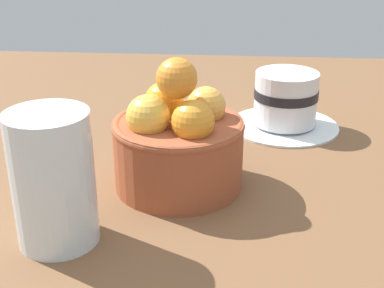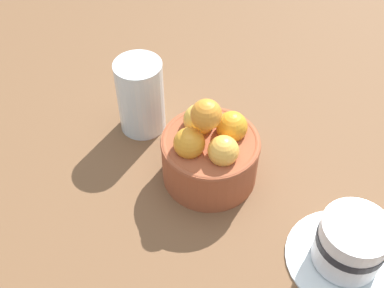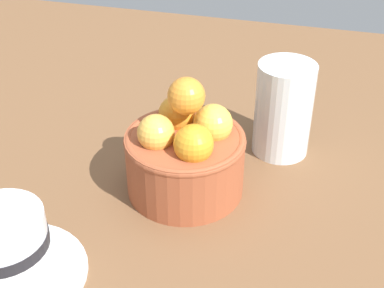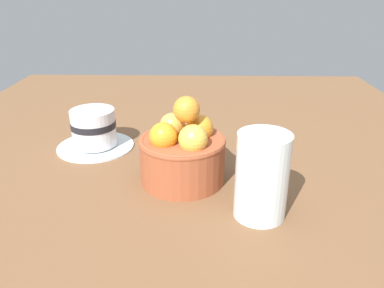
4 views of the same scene
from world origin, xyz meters
TOP-DOWN VIEW (x-y plane):
  - ground_plane at (0.00, 0.00)cm, footprint 139.12×106.98cm
  - terracotta_bowl at (0.02, 0.04)cm, footprint 13.34×13.34cm
  - coffee_cup at (-12.20, -17.10)cm, footprint 14.27×14.27cm
  - water_glass at (9.35, 10.78)cm, footprint 6.97×6.97cm

SIDE VIEW (x-z plane):
  - ground_plane at x=0.00cm, z-range -3.43..0.00cm
  - coffee_cup at x=-12.20cm, z-range -0.31..7.07cm
  - terracotta_bowl at x=0.02cm, z-range -1.94..11.79cm
  - water_glass at x=9.35cm, z-range 0.00..11.77cm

